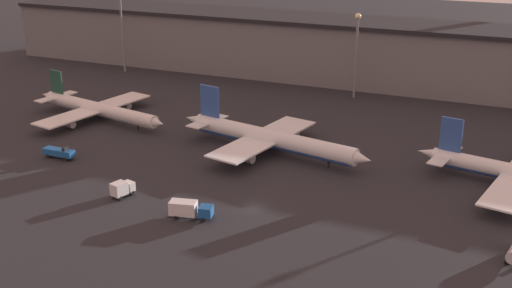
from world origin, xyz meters
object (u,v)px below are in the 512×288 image
at_px(airplane_0, 98,109).
at_px(airplane_1, 270,138).
at_px(service_vehicle_2, 59,152).
at_px(service_vehicle_1, 122,189).
at_px(service_vehicle_3, 189,209).

bearing_deg(airplane_0, airplane_1, 6.00).
distance_m(airplane_1, service_vehicle_2, 46.46).
height_order(service_vehicle_1, service_vehicle_2, service_vehicle_1).
bearing_deg(airplane_0, service_vehicle_2, -60.30).
height_order(airplane_1, service_vehicle_3, airplane_1).
xyz_separation_m(airplane_1, service_vehicle_1, (-17.06, -32.72, -1.67)).
relative_size(service_vehicle_1, service_vehicle_2, 0.67).
bearing_deg(airplane_1, service_vehicle_1, -106.18).
relative_size(airplane_0, service_vehicle_1, 8.98).
relative_size(airplane_0, service_vehicle_3, 5.54).
distance_m(service_vehicle_2, service_vehicle_3, 42.69).
bearing_deg(airplane_1, service_vehicle_2, -141.30).
bearing_deg(service_vehicle_1, service_vehicle_2, 79.21).
height_order(airplane_1, service_vehicle_1, airplane_1).
relative_size(airplane_1, service_vehicle_2, 6.57).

